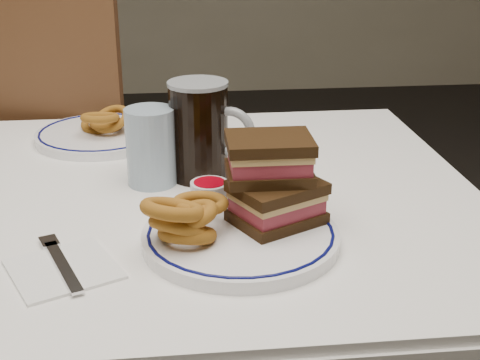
{
  "coord_description": "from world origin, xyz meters",
  "views": [
    {
      "loc": [
        0.13,
        -1.0,
        1.18
      ],
      "look_at": [
        0.22,
        -0.19,
        0.84
      ],
      "focal_mm": 50.0,
      "sensor_mm": 36.0,
      "label": 1
    }
  ],
  "objects": [
    {
      "name": "far_plate",
      "position": [
        -0.0,
        0.28,
        0.76
      ],
      "size": [
        0.26,
        0.26,
        0.02
      ],
      "color": "white",
      "rests_on": "dining_table"
    },
    {
      "name": "napkin_fork",
      "position": [
        -0.01,
        -0.24,
        0.75
      ],
      "size": [
        0.17,
        0.17,
        0.01
      ],
      "color": "white",
      "rests_on": "dining_table"
    },
    {
      "name": "onion_rings_far",
      "position": [
        0.01,
        0.28,
        0.79
      ],
      "size": [
        0.11,
        0.13,
        0.07
      ],
      "color": "brown",
      "rests_on": "far_plate"
    },
    {
      "name": "reuben_sandwich",
      "position": [
        0.27,
        -0.16,
        0.83
      ],
      "size": [
        0.15,
        0.14,
        0.12
      ],
      "color": "black",
      "rests_on": "main_plate"
    },
    {
      "name": "chair_far",
      "position": [
        -0.18,
        0.61,
        0.55
      ],
      "size": [
        0.54,
        0.54,
        1.01
      ],
      "color": "#4B2918",
      "rests_on": "floor"
    },
    {
      "name": "dining_table",
      "position": [
        0.0,
        0.0,
        0.64
      ],
      "size": [
        1.27,
        0.87,
        0.75
      ],
      "color": "white",
      "rests_on": "floor"
    },
    {
      "name": "water_glass",
      "position": [
        0.1,
        0.04,
        0.81
      ],
      "size": [
        0.08,
        0.08,
        0.13
      ],
      "primitive_type": "cylinder",
      "color": "#94ACC0",
      "rests_on": "dining_table"
    },
    {
      "name": "beer_mug",
      "position": [
        0.18,
        0.06,
        0.83
      ],
      "size": [
        0.14,
        0.1,
        0.17
      ],
      "color": "black",
      "rests_on": "dining_table"
    },
    {
      "name": "main_plate",
      "position": [
        0.22,
        -0.19,
        0.76
      ],
      "size": [
        0.27,
        0.27,
        0.02
      ],
      "color": "white",
      "rests_on": "dining_table"
    },
    {
      "name": "ketchup_ramekin",
      "position": [
        0.19,
        -0.09,
        0.79
      ],
      "size": [
        0.06,
        0.06,
        0.03
      ],
      "color": "silver",
      "rests_on": "main_plate"
    },
    {
      "name": "onion_rings_main",
      "position": [
        0.15,
        -0.21,
        0.8
      ],
      "size": [
        0.12,
        0.13,
        0.09
      ],
      "color": "brown",
      "rests_on": "main_plate"
    }
  ]
}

